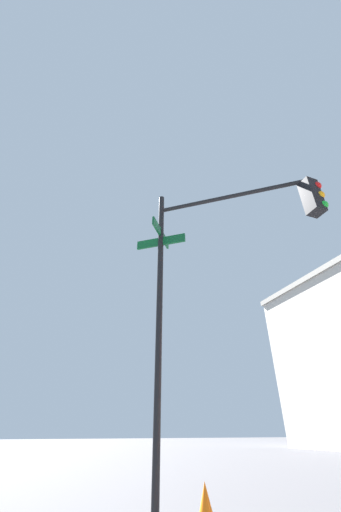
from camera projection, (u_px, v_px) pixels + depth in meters
name	position (u px, v px, depth m)	size (l,w,h in m)	color
traffic_signal_near	(228.00, 246.00, 5.77)	(2.55, 3.13, 5.86)	black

